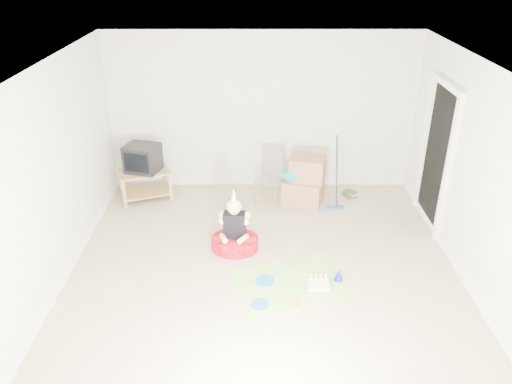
{
  "coord_description": "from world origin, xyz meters",
  "views": [
    {
      "loc": [
        -0.11,
        -5.34,
        3.8
      ],
      "look_at": [
        -0.1,
        0.4,
        0.9
      ],
      "focal_mm": 35.0,
      "sensor_mm": 36.0,
      "label": 1
    }
  ],
  "objects_px": {
    "folding_chair": "(269,180)",
    "seated_woman": "(235,236)",
    "birthday_cake": "(318,285)",
    "cardboard_boxes": "(304,181)",
    "crt_tv": "(143,158)",
    "tv_stand": "(145,182)"
  },
  "relations": [
    {
      "from": "seated_woman",
      "to": "birthday_cake",
      "type": "relative_size",
      "value": 3.37
    },
    {
      "from": "seated_woman",
      "to": "tv_stand",
      "type": "bearing_deg",
      "value": 134.83
    },
    {
      "from": "crt_tv",
      "to": "cardboard_boxes",
      "type": "bearing_deg",
      "value": 13.91
    },
    {
      "from": "tv_stand",
      "to": "seated_woman",
      "type": "relative_size",
      "value": 0.98
    },
    {
      "from": "tv_stand",
      "to": "seated_woman",
      "type": "bearing_deg",
      "value": -45.17
    },
    {
      "from": "tv_stand",
      "to": "crt_tv",
      "type": "bearing_deg",
      "value": -135.0
    },
    {
      "from": "cardboard_boxes",
      "to": "birthday_cake",
      "type": "distance_m",
      "value": 2.29
    },
    {
      "from": "folding_chair",
      "to": "birthday_cake",
      "type": "xyz_separation_m",
      "value": [
        0.55,
        -2.23,
        -0.37
      ]
    },
    {
      "from": "folding_chair",
      "to": "birthday_cake",
      "type": "height_order",
      "value": "folding_chair"
    },
    {
      "from": "folding_chair",
      "to": "cardboard_boxes",
      "type": "relative_size",
      "value": 1.1
    },
    {
      "from": "tv_stand",
      "to": "cardboard_boxes",
      "type": "relative_size",
      "value": 1.18
    },
    {
      "from": "cardboard_boxes",
      "to": "seated_woman",
      "type": "xyz_separation_m",
      "value": [
        -1.06,
        -1.39,
        -0.17
      ]
    },
    {
      "from": "birthday_cake",
      "to": "cardboard_boxes",
      "type": "bearing_deg",
      "value": 89.68
    },
    {
      "from": "crt_tv",
      "to": "seated_woman",
      "type": "distance_m",
      "value": 2.2
    },
    {
      "from": "tv_stand",
      "to": "seated_woman",
      "type": "height_order",
      "value": "seated_woman"
    },
    {
      "from": "crt_tv",
      "to": "birthday_cake",
      "type": "relative_size",
      "value": 1.85
    },
    {
      "from": "cardboard_boxes",
      "to": "folding_chair",
      "type": "bearing_deg",
      "value": -176.36
    },
    {
      "from": "crt_tv",
      "to": "tv_stand",
      "type": "bearing_deg",
      "value": 61.88
    },
    {
      "from": "crt_tv",
      "to": "seated_woman",
      "type": "relative_size",
      "value": 0.55
    },
    {
      "from": "tv_stand",
      "to": "cardboard_boxes",
      "type": "distance_m",
      "value": 2.58
    },
    {
      "from": "folding_chair",
      "to": "seated_woman",
      "type": "distance_m",
      "value": 1.45
    },
    {
      "from": "crt_tv",
      "to": "cardboard_boxes",
      "type": "distance_m",
      "value": 2.6
    }
  ]
}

